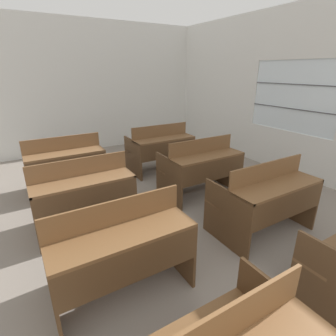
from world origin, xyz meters
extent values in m
cube|color=silver|center=(0.00, 7.34, 1.51)|extent=(6.38, 0.06, 3.02)
cube|color=silver|center=(3.16, 3.65, 0.41)|extent=(0.06, 7.31, 0.81)
cube|color=silver|center=(3.16, 3.65, 2.56)|extent=(0.06, 7.31, 0.92)
cube|color=silver|center=(3.16, 6.00, 1.45)|extent=(0.06, 2.61, 1.28)
cube|color=white|center=(3.16, 3.82, 1.45)|extent=(0.02, 1.76, 1.28)
cube|color=#4C4C51|center=(3.14, 3.82, 1.24)|extent=(0.02, 1.76, 0.02)
cube|color=#4C4C51|center=(3.14, 3.82, 1.67)|extent=(0.02, 1.76, 0.02)
cube|color=#54371E|center=(-0.20, 1.36, 0.35)|extent=(0.03, 0.75, 0.70)
cube|color=brown|center=(-0.78, 1.33, 0.81)|extent=(1.19, 0.02, 0.22)
cube|color=brown|center=(0.45, 1.35, 0.35)|extent=(0.03, 0.75, 0.70)
cube|color=brown|center=(-1.38, 2.60, 0.35)|extent=(0.03, 0.75, 0.70)
cube|color=brown|center=(-0.22, 2.60, 0.35)|extent=(0.03, 0.75, 0.70)
cube|color=brown|center=(-0.80, 2.41, 0.68)|extent=(1.19, 0.36, 0.03)
cube|color=brown|center=(-0.80, 2.24, 0.51)|extent=(1.14, 0.02, 0.31)
cube|color=brown|center=(-0.80, 2.58, 0.81)|extent=(1.19, 0.02, 0.22)
cube|color=brown|center=(-0.80, 2.83, 0.42)|extent=(1.19, 0.29, 0.03)
cube|color=brown|center=(-0.80, 2.83, 0.15)|extent=(1.14, 0.04, 0.04)
cube|color=brown|center=(0.48, 2.59, 0.35)|extent=(0.03, 0.75, 0.70)
cube|color=brown|center=(1.65, 2.59, 0.35)|extent=(0.03, 0.75, 0.70)
cube|color=brown|center=(1.07, 2.40, 0.68)|extent=(1.19, 0.36, 0.03)
cube|color=brown|center=(1.07, 2.23, 0.51)|extent=(1.14, 0.02, 0.31)
cube|color=brown|center=(1.07, 2.57, 0.81)|extent=(1.19, 0.02, 0.22)
cube|color=brown|center=(1.07, 2.82, 0.42)|extent=(1.19, 0.29, 0.03)
cube|color=brown|center=(1.07, 2.82, 0.15)|extent=(1.14, 0.04, 0.04)
cube|color=brown|center=(-1.39, 3.86, 0.35)|extent=(0.03, 0.75, 0.70)
cube|color=brown|center=(-0.22, 3.86, 0.35)|extent=(0.03, 0.75, 0.70)
cube|color=brown|center=(-0.81, 3.67, 0.68)|extent=(1.19, 0.36, 0.03)
cube|color=brown|center=(-0.81, 3.50, 0.51)|extent=(1.14, 0.02, 0.31)
cube|color=brown|center=(-0.81, 3.84, 0.81)|extent=(1.19, 0.02, 0.22)
cube|color=brown|center=(-0.81, 4.09, 0.42)|extent=(1.19, 0.29, 0.03)
cube|color=brown|center=(-0.81, 4.09, 0.15)|extent=(1.14, 0.04, 0.04)
cube|color=brown|center=(0.48, 3.86, 0.35)|extent=(0.03, 0.75, 0.70)
cube|color=brown|center=(1.65, 3.86, 0.35)|extent=(0.03, 0.75, 0.70)
cube|color=brown|center=(1.06, 3.66, 0.68)|extent=(1.19, 0.36, 0.03)
cube|color=brown|center=(1.06, 3.49, 0.51)|extent=(1.14, 0.02, 0.31)
cube|color=brown|center=(1.06, 3.83, 0.81)|extent=(1.19, 0.02, 0.22)
cube|color=brown|center=(1.06, 4.08, 0.42)|extent=(1.19, 0.29, 0.03)
cube|color=brown|center=(1.06, 4.08, 0.15)|extent=(1.14, 0.04, 0.04)
cube|color=brown|center=(-1.36, 5.12, 0.35)|extent=(0.03, 0.75, 0.70)
cube|color=brown|center=(-0.20, 5.12, 0.35)|extent=(0.03, 0.75, 0.70)
cube|color=brown|center=(-0.78, 4.93, 0.68)|extent=(1.19, 0.36, 0.03)
cube|color=brown|center=(-0.78, 4.76, 0.51)|extent=(1.14, 0.02, 0.31)
cube|color=brown|center=(-0.78, 5.10, 0.81)|extent=(1.19, 0.02, 0.22)
cube|color=brown|center=(-0.78, 5.35, 0.42)|extent=(1.19, 0.29, 0.03)
cube|color=brown|center=(-0.78, 5.35, 0.15)|extent=(1.14, 0.04, 0.04)
cube|color=brown|center=(0.45, 5.12, 0.35)|extent=(0.03, 0.75, 0.70)
cube|color=brown|center=(1.61, 5.12, 0.35)|extent=(0.03, 0.75, 0.70)
cube|color=brown|center=(1.03, 4.93, 0.68)|extent=(1.19, 0.36, 0.03)
cube|color=brown|center=(1.03, 4.76, 0.51)|extent=(1.14, 0.02, 0.31)
cube|color=brown|center=(1.03, 5.10, 0.81)|extent=(1.19, 0.02, 0.22)
cube|color=brown|center=(1.03, 5.35, 0.42)|extent=(1.19, 0.29, 0.03)
cube|color=brown|center=(1.03, 5.35, 0.15)|extent=(1.14, 0.04, 0.04)
camera|label=1|loc=(-1.40, 0.71, 1.93)|focal=28.00mm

